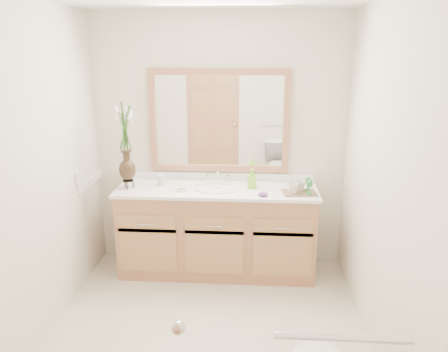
# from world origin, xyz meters

# --- Properties ---
(floor) EXTENTS (2.60, 2.60, 0.00)m
(floor) POSITION_xyz_m (0.00, 0.00, 0.00)
(floor) COLOR beige
(floor) RESTS_ON ground
(wall_back) EXTENTS (2.40, 0.02, 2.40)m
(wall_back) POSITION_xyz_m (0.00, 1.30, 1.20)
(wall_back) COLOR white
(wall_back) RESTS_ON floor
(wall_front) EXTENTS (2.40, 0.02, 2.40)m
(wall_front) POSITION_xyz_m (0.00, -1.30, 1.20)
(wall_front) COLOR white
(wall_front) RESTS_ON floor
(wall_left) EXTENTS (0.02, 2.60, 2.40)m
(wall_left) POSITION_xyz_m (-1.20, 0.00, 1.20)
(wall_left) COLOR white
(wall_left) RESTS_ON floor
(wall_right) EXTENTS (0.02, 2.60, 2.40)m
(wall_right) POSITION_xyz_m (1.20, 0.00, 1.20)
(wall_right) COLOR white
(wall_right) RESTS_ON floor
(vanity) EXTENTS (1.80, 0.55, 0.80)m
(vanity) POSITION_xyz_m (0.00, 1.01, 0.40)
(vanity) COLOR #AF7A55
(vanity) RESTS_ON floor
(counter) EXTENTS (1.84, 0.57, 0.03)m
(counter) POSITION_xyz_m (0.00, 1.01, 0.82)
(counter) COLOR white
(counter) RESTS_ON vanity
(sink) EXTENTS (0.38, 0.34, 0.23)m
(sink) POSITION_xyz_m (0.00, 1.00, 0.78)
(sink) COLOR white
(sink) RESTS_ON counter
(mirror) EXTENTS (1.32, 0.04, 0.97)m
(mirror) POSITION_xyz_m (0.00, 1.28, 1.41)
(mirror) COLOR white
(mirror) RESTS_ON wall_back
(switch_plate) EXTENTS (0.02, 0.12, 0.12)m
(switch_plate) POSITION_xyz_m (-1.19, 0.76, 0.98)
(switch_plate) COLOR white
(switch_plate) RESTS_ON wall_left
(door) EXTENTS (0.80, 0.03, 2.00)m
(door) POSITION_xyz_m (-0.30, -1.29, 1.00)
(door) COLOR #AF7A55
(door) RESTS_ON floor
(grab_bar) EXTENTS (0.55, 0.03, 0.03)m
(grab_bar) POSITION_xyz_m (0.70, -1.27, 0.95)
(grab_bar) COLOR silver
(grab_bar) RESTS_ON wall_front
(flower_vase) EXTENTS (0.18, 0.18, 0.73)m
(flower_vase) POSITION_xyz_m (-0.81, 0.97, 1.32)
(flower_vase) COLOR black
(flower_vase) RESTS_ON counter
(tumbler) EXTENTS (0.07, 0.07, 0.09)m
(tumbler) POSITION_xyz_m (-0.53, 1.09, 0.88)
(tumbler) COLOR beige
(tumbler) RESTS_ON counter
(soap_dish) EXTENTS (0.10, 0.10, 0.03)m
(soap_dish) POSITION_xyz_m (-0.31, 0.92, 0.84)
(soap_dish) COLOR beige
(soap_dish) RESTS_ON counter
(soap_bottle) EXTENTS (0.08, 0.08, 0.16)m
(soap_bottle) POSITION_xyz_m (0.32, 1.06, 0.91)
(soap_bottle) COLOR #92E235
(soap_bottle) RESTS_ON counter
(purple_dish) EXTENTS (0.10, 0.09, 0.03)m
(purple_dish) POSITION_xyz_m (0.42, 0.82, 0.85)
(purple_dish) COLOR #67297D
(purple_dish) RESTS_ON counter
(tray) EXTENTS (0.31, 0.22, 0.01)m
(tray) POSITION_xyz_m (0.74, 0.91, 0.84)
(tray) COLOR brown
(tray) RESTS_ON counter
(mug_left) EXTENTS (0.12, 0.12, 0.10)m
(mug_left) POSITION_xyz_m (0.69, 0.88, 0.89)
(mug_left) COLOR beige
(mug_left) RESTS_ON tray
(mug_right) EXTENTS (0.12, 0.12, 0.09)m
(mug_right) POSITION_xyz_m (0.75, 0.95, 0.89)
(mug_right) COLOR beige
(mug_right) RESTS_ON tray
(goblet_front) EXTENTS (0.06, 0.06, 0.13)m
(goblet_front) POSITION_xyz_m (0.82, 0.86, 0.93)
(goblet_front) COLOR #277539
(goblet_front) RESTS_ON tray
(goblet_back) EXTENTS (0.06, 0.06, 0.13)m
(goblet_back) POSITION_xyz_m (0.82, 0.97, 0.93)
(goblet_back) COLOR #277539
(goblet_back) RESTS_ON tray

